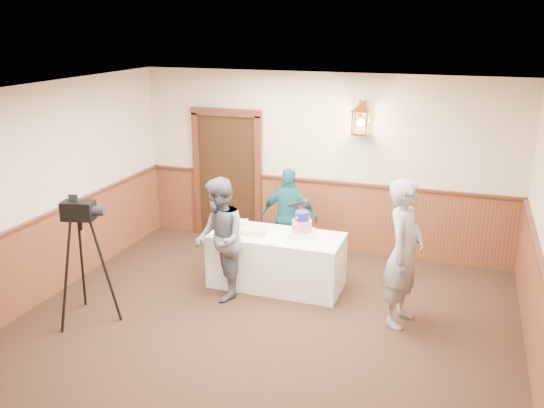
{
  "coord_description": "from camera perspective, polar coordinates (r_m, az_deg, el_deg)",
  "views": [
    {
      "loc": [
        2.12,
        -5.04,
        3.52
      ],
      "look_at": [
        -0.22,
        1.7,
        1.25
      ],
      "focal_mm": 38.0,
      "sensor_mm": 36.0,
      "label": 1
    }
  ],
  "objects": [
    {
      "name": "baker",
      "position": [
        6.99,
        12.94,
        -4.79
      ],
      "size": [
        0.56,
        0.74,
        1.81
      ],
      "primitive_type": "imported",
      "rotation": [
        0.0,
        0.0,
        1.36
      ],
      "color": "gray",
      "rests_on": "ground"
    },
    {
      "name": "room_shell",
      "position": [
        6.24,
        -2.34,
        -1.06
      ],
      "size": [
        6.02,
        7.02,
        2.81
      ],
      "color": "beige",
      "rests_on": "ground"
    },
    {
      "name": "ground",
      "position": [
        6.5,
        -3.22,
        -15.15
      ],
      "size": [
        7.0,
        7.0,
        0.0
      ],
      "primitive_type": "plane",
      "color": "black",
      "rests_on": "ground"
    },
    {
      "name": "tv_camera_rig",
      "position": [
        7.33,
        -18.07,
        -6.04
      ],
      "size": [
        0.6,
        0.56,
        1.52
      ],
      "rotation": [
        0.0,
        0.0,
        0.24
      ],
      "color": "black",
      "rests_on": "ground"
    },
    {
      "name": "tiered_cake",
      "position": [
        7.76,
        2.98,
        -2.22
      ],
      "size": [
        0.38,
        0.38,
        0.34
      ],
      "rotation": [
        0.0,
        0.0,
        0.16
      ],
      "color": "#FFE9C3",
      "rests_on": "display_table"
    },
    {
      "name": "sheet_cake_yellow",
      "position": [
        7.88,
        -1.85,
        -2.66
      ],
      "size": [
        0.4,
        0.33,
        0.07
      ],
      "primitive_type": "cube",
      "rotation": [
        0.0,
        0.0,
        0.16
      ],
      "color": "#CFC47C",
      "rests_on": "display_table"
    },
    {
      "name": "assistant_p",
      "position": [
        8.57,
        1.71,
        -1.29
      ],
      "size": [
        0.88,
        0.39,
        1.48
      ],
      "primitive_type": "imported",
      "rotation": [
        0.0,
        0.0,
        3.17
      ],
      "color": "#15525E",
      "rests_on": "ground"
    },
    {
      "name": "sheet_cake_green",
      "position": [
        8.12,
        -3.55,
        -2.03
      ],
      "size": [
        0.4,
        0.36,
        0.08
      ],
      "primitive_type": "cube",
      "rotation": [
        0.0,
        0.0,
        0.37
      ],
      "color": "#A3D898",
      "rests_on": "display_table"
    },
    {
      "name": "interviewer",
      "position": [
        7.52,
        -5.23,
        -3.5
      ],
      "size": [
        1.54,
        1.02,
        1.63
      ],
      "rotation": [
        0.0,
        0.0,
        -1.01
      ],
      "color": "#56585E",
      "rests_on": "ground"
    },
    {
      "name": "display_table",
      "position": [
        7.97,
        0.47,
        -5.59
      ],
      "size": [
        1.8,
        0.8,
        0.75
      ],
      "primitive_type": "cube",
      "color": "white",
      "rests_on": "ground"
    }
  ]
}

